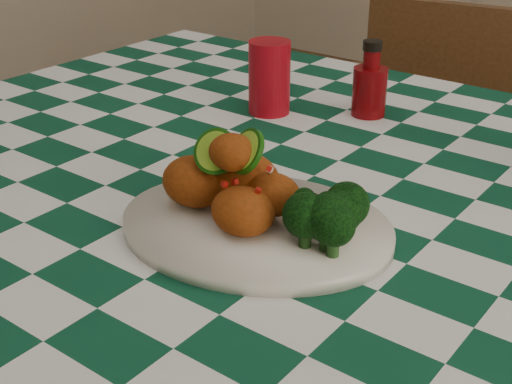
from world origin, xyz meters
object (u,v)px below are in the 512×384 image
Objects in this scene: fried_chicken_pile at (238,176)px; red_tumbler at (269,77)px; ketchup_bottle at (370,79)px; wooden_chair_left at (408,185)px; plate at (256,227)px.

red_tumbler is at bearing 121.26° from fried_chicken_pile.
red_tumbler is 0.17m from ketchup_bottle.
ketchup_bottle is at bearing -82.31° from wooden_chair_left.
red_tumbler is at bearing 124.28° from plate.
plate is 2.64× the size of red_tumbler.
red_tumbler reaches higher than plate.
wooden_chair_left is at bearing 105.46° from ketchup_bottle.
wooden_chair_left is (-0.21, 0.94, -0.43)m from fried_chicken_pile.
wooden_chair_left reaches higher than plate.
fried_chicken_pile reaches higher than plate.
fried_chicken_pile is at bearing -80.81° from ketchup_bottle.
red_tumbler is (-0.24, 0.35, 0.05)m from plate.
plate is at bearing -55.72° from red_tumbler.
wooden_chair_left is at bearing 104.08° from plate.
fried_chicken_pile is 0.19× the size of wooden_chair_left.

